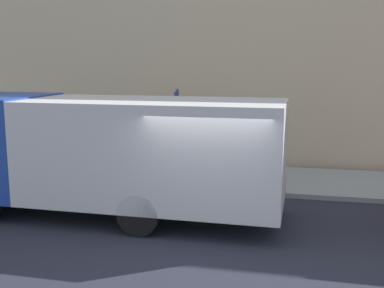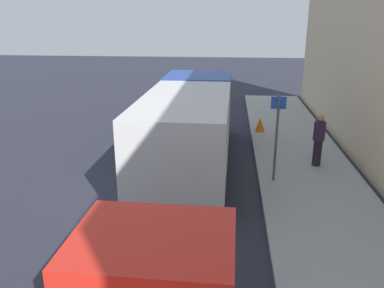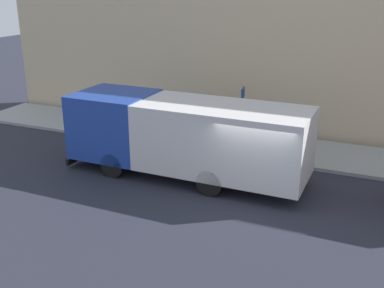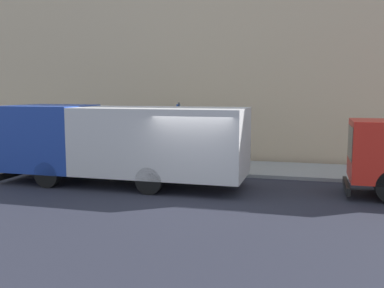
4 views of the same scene
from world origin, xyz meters
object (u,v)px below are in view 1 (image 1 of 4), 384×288
traffic_cone_orange (9,164)px  large_utility_truck (97,149)px  pedestrian_walking (147,140)px  street_sign_post (177,128)px

traffic_cone_orange → large_utility_truck: bearing=-122.6°
pedestrian_walking → traffic_cone_orange: size_ratio=2.87×
large_utility_truck → pedestrian_walking: size_ratio=4.90×
pedestrian_walking → traffic_cone_orange: bearing=-68.6°
large_utility_truck → street_sign_post: street_sign_post is taller
traffic_cone_orange → street_sign_post: 5.48m
pedestrian_walking → street_sign_post: 2.20m
large_utility_truck → traffic_cone_orange: (2.62, 4.10, -1.12)m
traffic_cone_orange → pedestrian_walking: bearing=-67.5°
large_utility_truck → traffic_cone_orange: 4.99m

